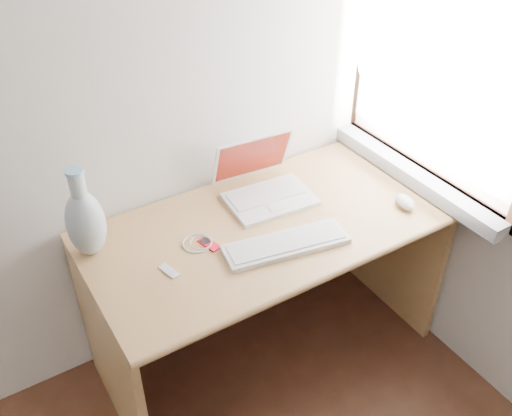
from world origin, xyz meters
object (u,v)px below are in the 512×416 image
desk (256,253)px  vase (85,221)px  laptop (264,185)px  external_keyboard (286,244)px

desk → vase: bearing=170.9°
desk → laptop: (0.09, 0.08, 0.27)m
external_keyboard → laptop: bearing=82.3°
desk → external_keyboard: (-0.02, -0.24, 0.23)m
external_keyboard → vase: vase is taller
laptop → external_keyboard: (-0.11, -0.32, -0.04)m
desk → external_keyboard: size_ratio=2.93×
laptop → external_keyboard: laptop is taller
desk → vase: (-0.64, 0.10, 0.36)m
desk → external_keyboard: bearing=-94.6°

